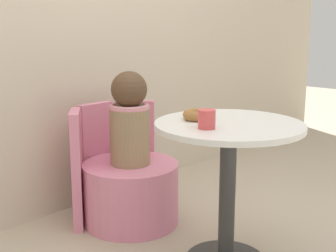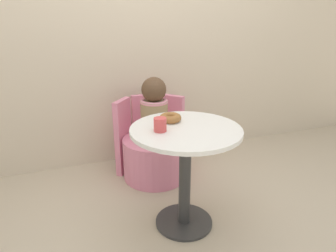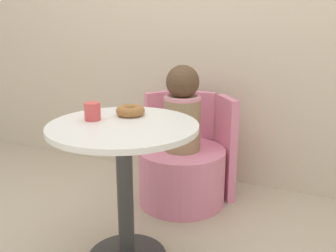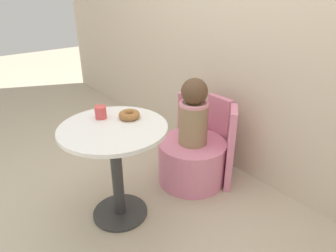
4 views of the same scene
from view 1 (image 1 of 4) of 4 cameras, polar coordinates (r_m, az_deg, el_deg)
The scene contains 7 objects.
back_wall at distance 2.82m, azimuth -11.81°, elevation 14.21°, with size 6.00×0.06×2.40m.
round_table at distance 2.12m, azimuth 7.35°, elevation -4.25°, with size 0.67×0.67×0.67m.
tub_chair at distance 2.65m, azimuth -4.54°, elevation -8.14°, with size 0.53×0.53×0.34m.
booth_backrest at distance 2.76m, azimuth -7.75°, elevation -4.05°, with size 0.63×0.23×0.65m.
child_figure at distance 2.53m, azimuth -4.71°, elevation 0.80°, with size 0.22×0.22×0.51m.
donut at distance 2.13m, azimuth 3.64°, elevation 1.38°, with size 0.14×0.14×0.05m.
cup at distance 1.95m, azimuth 4.75°, elevation 0.84°, with size 0.07×0.07×0.08m.
Camera 1 is at (-1.67, -1.14, 1.11)m, focal length 50.00 mm.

